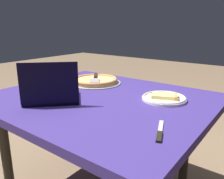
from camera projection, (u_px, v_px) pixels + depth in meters
dining_table at (100, 107)px, 1.41m from camera, size 1.28×1.08×0.70m
laptop at (52, 93)px, 1.29m from camera, size 0.39×0.39×0.24m
pizza_plate at (164, 98)px, 1.32m from camera, size 0.25×0.25×0.04m
pizza_tray at (95, 80)px, 1.71m from camera, size 0.38×0.38×0.04m
table_knife at (160, 133)px, 0.92m from camera, size 0.09×0.20×0.01m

